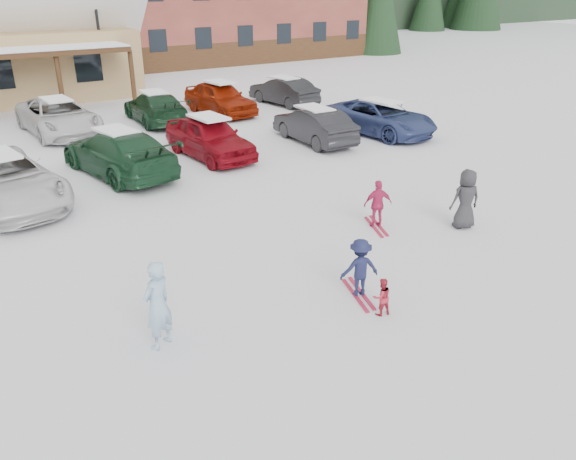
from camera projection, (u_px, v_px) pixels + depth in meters
ground at (302, 292)px, 11.91m from camera, size 160.00×160.00×0.00m
lamp_post at (99, 36)px, 30.57m from camera, size 0.50×0.25×5.75m
adult_skier at (157, 305)px, 9.83m from camera, size 0.74×0.64×1.70m
toddler_red at (382, 297)px, 10.97m from camera, size 0.44×0.37×0.79m
child_navy at (360, 268)px, 11.56m from camera, size 0.93×0.70×1.28m
skis_child_navy at (358, 294)px, 11.81m from camera, size 0.62×1.39×0.03m
child_magenta at (378, 204)px, 14.81m from camera, size 0.83×0.59×1.31m
skis_child_magenta at (376, 226)px, 15.07m from camera, size 0.72×1.37×0.03m
bystander_dark at (466, 199)px, 14.72m from camera, size 0.91×0.74×1.61m
parked_car_2 at (2, 180)px, 16.23m from camera, size 3.34×5.87×1.54m
parked_car_3 at (119, 153)px, 18.84m from camera, size 3.01×5.57×1.53m
parked_car_4 at (210, 137)px, 20.71m from camera, size 2.11×4.58×1.52m
parked_car_5 at (314, 125)px, 22.64m from camera, size 1.68×4.34×1.41m
parked_car_6 at (380, 117)px, 23.94m from camera, size 3.03×5.39×1.42m
parked_car_10 at (59, 117)px, 23.87m from camera, size 2.83×5.56×1.50m
parked_car_11 at (155, 107)px, 25.85m from camera, size 2.24×4.94×1.41m
parked_car_12 at (220, 98)px, 27.49m from camera, size 2.29×4.76×1.57m
parked_car_13 at (284, 91)px, 29.65m from camera, size 2.02×4.42×1.41m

